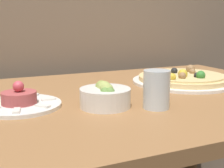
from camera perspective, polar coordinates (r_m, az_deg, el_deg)
dining_table at (r=0.99m, az=0.33°, el=-7.35°), size 1.35×0.85×0.75m
pizza_plate at (r=1.18m, az=13.00°, el=0.97°), size 0.37×0.37×0.06m
tartare_plate at (r=0.86m, az=-16.58°, el=-3.18°), size 0.22×0.22×0.07m
small_bowl at (r=0.83m, az=-1.26°, el=-2.25°), size 0.14×0.14×0.07m
drinking_glass at (r=0.82m, az=8.14°, el=-0.98°), size 0.07×0.07×0.10m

